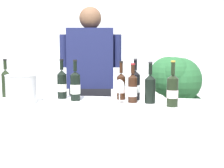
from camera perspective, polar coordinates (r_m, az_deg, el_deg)
name	(u,v)px	position (r m, az deg, el deg)	size (l,w,h in m)	color
wall_back	(124,42)	(5.06, 2.20, 7.62)	(8.00, 0.10, 2.80)	silver
counter	(88,156)	(2.65, -4.38, -12.91)	(1.95, 0.58, 0.90)	white
wine_bottle_0	(173,87)	(2.56, 11.03, -0.54)	(0.08, 0.08, 0.31)	black
wine_bottle_1	(121,86)	(2.63, 1.66, -0.33)	(0.07, 0.07, 0.32)	black
wine_bottle_2	(150,88)	(2.48, 6.95, -0.67)	(0.08, 0.08, 0.33)	black
wine_bottle_3	(62,84)	(2.71, -9.10, 0.00)	(0.08, 0.08, 0.34)	black
wine_bottle_4	(135,85)	(2.62, 4.25, -0.19)	(0.08, 0.08, 0.35)	black
wine_bottle_5	(172,90)	(2.37, 10.95, -1.15)	(0.09, 0.09, 0.34)	black
wine_bottle_6	(6,82)	(2.92, -18.76, 0.35)	(0.07, 0.07, 0.33)	black
wine_bottle_7	(75,86)	(2.59, -6.69, -0.34)	(0.08, 0.08, 0.34)	black
wine_bottle_8	(133,88)	(2.50, 3.78, -0.72)	(0.07, 0.07, 0.31)	black
wine_glass	(120,87)	(2.41, 1.38, -0.59)	(0.08, 0.08, 0.19)	silver
ice_bucket	(21,89)	(2.56, -16.22, -0.84)	(0.24, 0.24, 0.23)	silver
person_server	(91,97)	(3.15, -3.85, -2.31)	(0.60, 0.30, 1.73)	black
potted_shrub	(178,96)	(3.36, 11.86, -2.21)	(0.62, 0.52, 1.24)	brown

